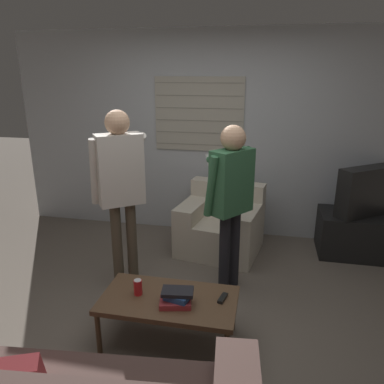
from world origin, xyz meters
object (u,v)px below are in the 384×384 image
object	(u,v)px
soda_can	(138,287)
person_right_standing	(231,189)
coffee_table	(168,302)
spare_remote	(223,298)
person_left_standing	(120,179)
tv	(367,191)
book_stack	(177,298)
armchair_beige	(221,225)

from	to	relation	value
soda_can	person_right_standing	bearing A→B (deg)	55.64
coffee_table	spare_remote	distance (m)	0.42
coffee_table	soda_can	size ratio (longest dim) A/B	8.31
coffee_table	person_left_standing	distance (m)	1.22
person_right_standing	coffee_table	bearing A→B (deg)	-165.53
person_left_standing	person_right_standing	bearing A→B (deg)	-26.06
tv	person_right_standing	bearing A→B (deg)	-1.34
spare_remote	book_stack	bearing A→B (deg)	-145.32
person_right_standing	tv	bearing A→B (deg)	-18.27
spare_remote	person_left_standing	bearing A→B (deg)	161.19
person_right_standing	spare_remote	distance (m)	1.04
armchair_beige	spare_remote	size ratio (longest dim) A/B	7.51
book_stack	person_left_standing	bearing A→B (deg)	132.45
armchair_beige	spare_remote	world-z (taller)	armchair_beige
person_right_standing	book_stack	bearing A→B (deg)	-159.74
coffee_table	person_right_standing	bearing A→B (deg)	67.72
coffee_table	spare_remote	world-z (taller)	spare_remote
soda_can	coffee_table	bearing A→B (deg)	-0.70
person_left_standing	armchair_beige	bearing A→B (deg)	13.59
person_left_standing	soda_can	size ratio (longest dim) A/B	13.80
person_right_standing	book_stack	world-z (taller)	person_right_standing
person_right_standing	spare_remote	xyz separation A→B (m)	(0.05, -0.83, -0.62)
coffee_table	spare_remote	xyz separation A→B (m)	(0.41, 0.06, 0.05)
armchair_beige	person_left_standing	xyz separation A→B (m)	(-0.83, -0.97, 0.79)
spare_remote	tv	bearing A→B (deg)	66.06
armchair_beige	tv	world-z (taller)	tv
person_left_standing	spare_remote	world-z (taller)	person_left_standing
spare_remote	armchair_beige	bearing A→B (deg)	110.87
armchair_beige	coffee_table	size ratio (longest dim) A/B	0.97
coffee_table	book_stack	bearing A→B (deg)	-38.15
person_right_standing	book_stack	xyz separation A→B (m)	(-0.28, -0.96, -0.57)
tv	person_left_standing	world-z (taller)	person_left_standing
person_left_standing	spare_remote	distance (m)	1.42
tv	book_stack	xyz separation A→B (m)	(-1.72, -1.96, -0.33)
armchair_beige	tv	bearing A→B (deg)	-162.58
tv	spare_remote	world-z (taller)	tv
armchair_beige	spare_remote	xyz separation A→B (m)	(0.22, -1.63, 0.09)
book_stack	spare_remote	distance (m)	0.36
tv	person_right_standing	distance (m)	1.77
armchair_beige	book_stack	bearing A→B (deg)	96.48
person_left_standing	person_right_standing	xyz separation A→B (m)	(1.00, 0.17, -0.08)
armchair_beige	soda_can	distance (m)	1.75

